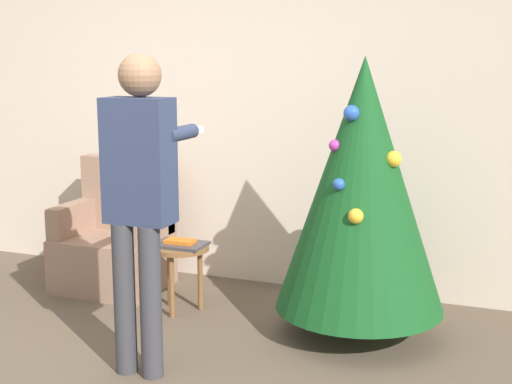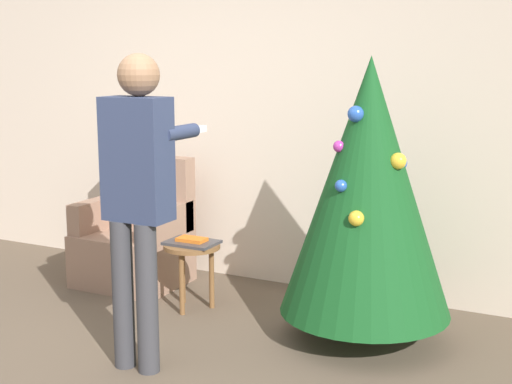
{
  "view_description": "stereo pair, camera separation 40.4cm",
  "coord_description": "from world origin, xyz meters",
  "px_view_note": "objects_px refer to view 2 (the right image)",
  "views": [
    {
      "loc": [
        2.15,
        -2.79,
        1.73
      ],
      "look_at": [
        0.73,
        0.92,
        0.97
      ],
      "focal_mm": 50.0,
      "sensor_mm": 36.0,
      "label": 1
    },
    {
      "loc": [
        2.52,
        -2.62,
        1.73
      ],
      "look_at": [
        0.73,
        0.92,
        0.97
      ],
      "focal_mm": 50.0,
      "sensor_mm": 36.0,
      "label": 2
    }
  ],
  "objects_px": {
    "side_stool": "(191,255)",
    "armchair": "(136,240)",
    "person_standing": "(138,185)",
    "christmas_tree": "(368,187)"
  },
  "relations": [
    {
      "from": "side_stool",
      "to": "armchair",
      "type": "bearing_deg",
      "value": 155.81
    },
    {
      "from": "armchair",
      "to": "person_standing",
      "type": "relative_size",
      "value": 0.55
    },
    {
      "from": "armchair",
      "to": "side_stool",
      "type": "distance_m",
      "value": 0.77
    },
    {
      "from": "christmas_tree",
      "to": "person_standing",
      "type": "xyz_separation_m",
      "value": [
        -1.0,
        -0.93,
        0.08
      ]
    },
    {
      "from": "person_standing",
      "to": "side_stool",
      "type": "xyz_separation_m",
      "value": [
        -0.24,
        0.92,
        -0.65
      ]
    },
    {
      "from": "person_standing",
      "to": "side_stool",
      "type": "relative_size",
      "value": 3.77
    },
    {
      "from": "person_standing",
      "to": "side_stool",
      "type": "bearing_deg",
      "value": 104.61
    },
    {
      "from": "side_stool",
      "to": "christmas_tree",
      "type": "bearing_deg",
      "value": 0.8
    },
    {
      "from": "person_standing",
      "to": "side_stool",
      "type": "height_order",
      "value": "person_standing"
    },
    {
      "from": "armchair",
      "to": "person_standing",
      "type": "xyz_separation_m",
      "value": [
        0.94,
        -1.23,
        0.7
      ]
    }
  ]
}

